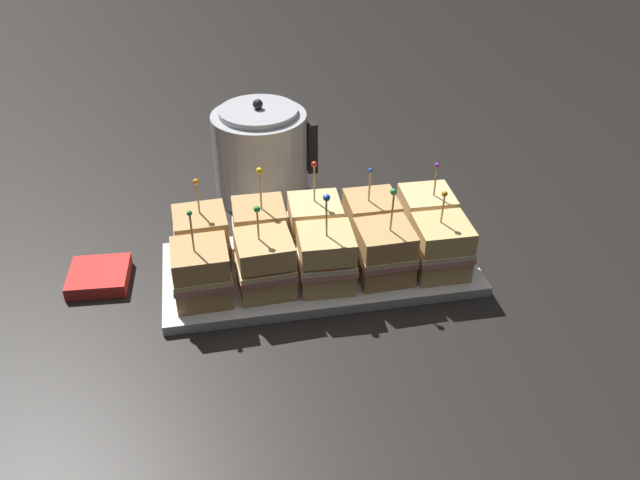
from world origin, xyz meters
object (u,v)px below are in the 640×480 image
kettle_steel (261,154)px  sandwich_front_center (324,259)px  sandwich_back_far_left (202,238)px  sandwich_back_left (260,231)px  sandwich_back_center (314,226)px  sandwich_back_right (371,221)px  sandwich_front_far_left (202,273)px  sandwich_back_far_right (426,216)px  serving_platter (320,269)px  sandwich_front_right (384,252)px  sandwich_front_left (265,264)px  sandwich_front_far_right (441,247)px  napkin_stack (99,276)px

kettle_steel → sandwich_front_center: bearing=-79.4°
sandwich_back_far_left → sandwich_front_center: bearing=-27.9°
sandwich_front_center → sandwich_back_left: 0.14m
sandwich_back_center → sandwich_back_right: bearing=0.4°
sandwich_front_far_left → sandwich_back_center: bearing=26.2°
sandwich_front_center → sandwich_back_far_right: 0.23m
serving_platter → sandwich_front_center: (-0.00, -0.05, 0.06)m
serving_platter → sandwich_front_far_left: size_ratio=3.23×
sandwich_front_center → sandwich_back_left: sandwich_back_left is taller
sandwich_back_far_right → sandwich_front_center: bearing=-154.3°
sandwich_front_center → sandwich_back_center: 0.10m
sandwich_back_center → sandwich_front_right: bearing=-43.6°
sandwich_front_left → serving_platter: bearing=25.6°
sandwich_back_far_left → serving_platter: bearing=-14.6°
sandwich_front_far_left → sandwich_front_right: (0.31, 0.00, 0.00)m
sandwich_front_left → sandwich_back_far_right: (0.31, 0.10, -0.00)m
sandwich_front_far_right → sandwich_back_far_left: bearing=165.3°
sandwich_front_far_right → napkin_stack: (-0.59, 0.10, -0.05)m
serving_platter → sandwich_back_right: bearing=25.5°
sandwich_back_far_left → sandwich_back_right: size_ratio=1.01×
serving_platter → sandwich_front_far_right: size_ratio=3.49×
sandwich_front_far_left → sandwich_front_far_right: bearing=-0.3°
sandwich_back_center → sandwich_back_right: sandwich_back_center is taller
kettle_steel → sandwich_front_far_right: bearing=-52.4°
sandwich_back_left → serving_platter: bearing=-28.0°
sandwich_back_right → sandwich_back_far_right: 0.10m
sandwich_back_far_left → kettle_steel: (0.13, 0.24, 0.03)m
serving_platter → sandwich_back_far_right: 0.22m
sandwich_front_far_left → sandwich_front_right: bearing=0.2°
sandwich_front_far_right → sandwich_back_far_right: sandwich_back_far_right is taller
sandwich_front_right → napkin_stack: bearing=168.8°
serving_platter → sandwich_back_left: size_ratio=3.06×
sandwich_front_center → sandwich_front_far_right: bearing=-0.1°
sandwich_front_far_left → sandwich_back_right: 0.33m
sandwich_front_far_left → sandwich_back_far_left: size_ratio=1.04×
sandwich_front_far_right → sandwich_back_far_left: (-0.40, 0.11, 0.00)m
sandwich_front_left → sandwich_back_right: bearing=25.6°
sandwich_front_far_left → sandwich_back_far_right: (0.41, 0.10, -0.00)m
sandwich_back_left → napkin_stack: 0.29m
sandwich_front_far_left → kettle_steel: (0.14, 0.35, 0.03)m
kettle_steel → sandwich_back_right: bearing=-55.2°
sandwich_front_far_left → sandwich_back_right: sandwich_front_far_left is taller
sandwich_front_left → sandwich_front_far_right: 0.30m
serving_platter → sandwich_front_left: bearing=-154.4°
sandwich_back_far_left → sandwich_back_left: 0.10m
sandwich_back_left → sandwich_back_center: (0.10, -0.00, -0.00)m
sandwich_back_center → sandwich_back_far_left: bearing=179.0°
sandwich_front_center → sandwich_back_left: (-0.10, 0.11, 0.00)m
sandwich_back_far_right → kettle_steel: bearing=137.9°
sandwich_front_far_left → sandwich_back_far_left: (0.00, 0.10, 0.00)m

